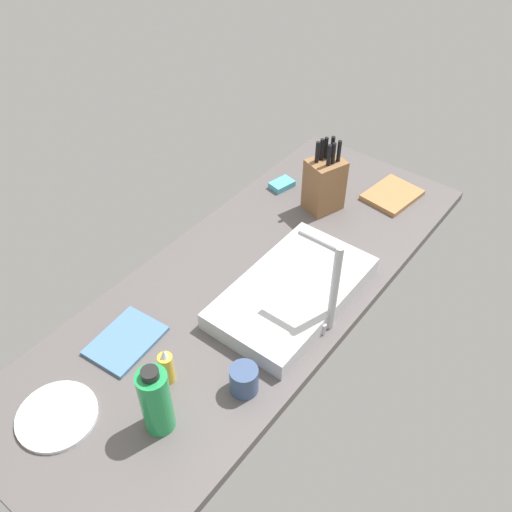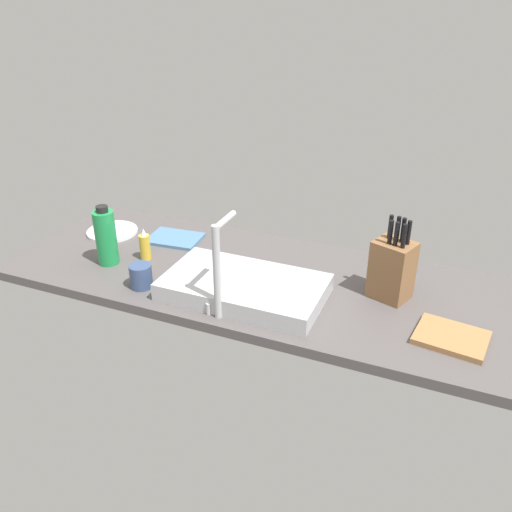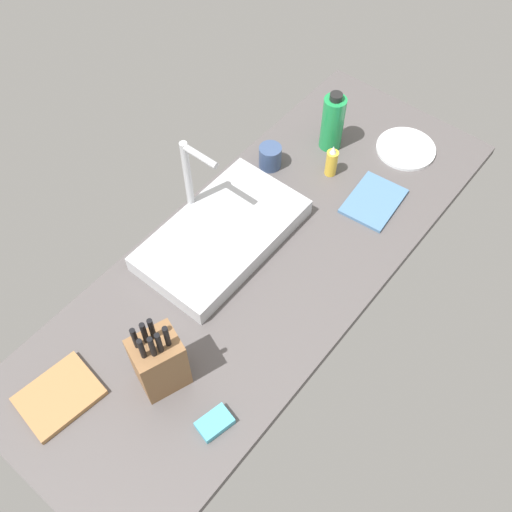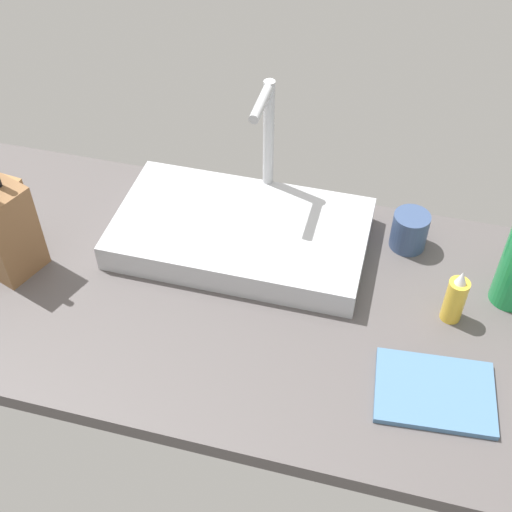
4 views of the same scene
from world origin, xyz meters
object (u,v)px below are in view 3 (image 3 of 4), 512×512
object	(u,v)px
water_bottle	(333,122)
dish_sponge	(215,423)
knife_block	(159,362)
faucet	(191,177)
dinner_plate	(406,149)
sink_basin	(222,235)
soap_bottle	(332,162)
dish_towel	(374,201)
cutting_board	(59,396)
coffee_mug	(270,157)

from	to	relation	value
water_bottle	dish_sponge	world-z (taller)	water_bottle
knife_block	dish_sponge	xyz separation A→B (cm)	(-0.94, -19.12, -9.35)
faucet	dinner_plate	xyz separation A→B (cm)	(68.45, -37.62, -17.51)
sink_basin	knife_block	xyz separation A→B (cm)	(-44.85, -17.99, 7.53)
soap_bottle	water_bottle	world-z (taller)	water_bottle
dinner_plate	dish_sponge	xyz separation A→B (cm)	(-116.60, -13.13, 0.60)
faucet	dish_towel	size ratio (longest dim) A/B	1.50
knife_block	cutting_board	distance (cm)	29.38
knife_block	soap_bottle	distance (cm)	90.30
knife_block	dinner_plate	world-z (taller)	knife_block
faucet	water_bottle	bearing A→B (deg)	-15.95
sink_basin	dish_towel	bearing A→B (deg)	-33.14
dinner_plate	coffee_mug	xyz separation A→B (cm)	(-36.09, 32.58, 3.58)
soap_bottle	dinner_plate	bearing A→B (deg)	-29.05
sink_basin	knife_block	size ratio (longest dim) A/B	1.91
soap_bottle	coffee_mug	bearing A→B (deg)	119.25
knife_block	dish_towel	size ratio (longest dim) A/B	1.34
cutting_board	coffee_mug	size ratio (longest dim) A/B	2.41
knife_block	soap_bottle	world-z (taller)	knife_block
dinner_plate	dish_towel	xyz separation A→B (cm)	(-27.53, -4.27, 0.00)
knife_block	coffee_mug	bearing A→B (deg)	38.20
faucet	coffee_mug	distance (cm)	35.58
cutting_board	coffee_mug	world-z (taller)	coffee_mug
sink_basin	cutting_board	distance (cm)	66.30
water_bottle	dinner_plate	world-z (taller)	water_bottle
cutting_board	dish_sponge	world-z (taller)	dish_sponge
faucet	dish_sponge	world-z (taller)	faucet
faucet	coffee_mug	xyz separation A→B (cm)	(32.35, -5.04, -13.93)
faucet	cutting_board	xyz separation A→B (cm)	(-68.63, -13.98, -17.21)
water_bottle	coffee_mug	size ratio (longest dim) A/B	2.71
sink_basin	dish_towel	distance (cm)	51.75
cutting_board	sink_basin	bearing A→B (deg)	0.30
faucet	dish_towel	distance (cm)	61.12
cutting_board	dinner_plate	world-z (taller)	cutting_board
cutting_board	dinner_plate	distance (cm)	139.10
faucet	soap_bottle	world-z (taller)	faucet
knife_block	dish_towel	bearing A→B (deg)	13.09
dish_towel	coffee_mug	size ratio (longest dim) A/B	2.49
sink_basin	cutting_board	world-z (taller)	sink_basin
sink_basin	cutting_board	size ratio (longest dim) A/B	2.64
cutting_board	soap_bottle	distance (cm)	111.65
sink_basin	faucet	size ratio (longest dim) A/B	1.70
cutting_board	soap_bottle	bearing A→B (deg)	-4.76
faucet	knife_block	world-z (taller)	faucet
dinner_plate	dish_towel	size ratio (longest dim) A/B	1.00
faucet	dish_towel	bearing A→B (deg)	-45.67
faucet	coffee_mug	world-z (taller)	faucet
sink_basin	dinner_plate	bearing A→B (deg)	-18.71
coffee_mug	water_bottle	bearing A→B (deg)	-25.86
dish_towel	sink_basin	bearing A→B (deg)	146.86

